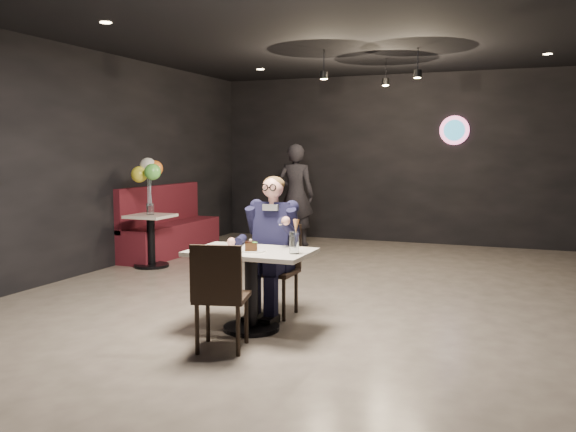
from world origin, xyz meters
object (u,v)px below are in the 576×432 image
at_px(balloon_vase, 150,209).
at_px(chair_near, 222,295).
at_px(booth_bench, 171,220).
at_px(sundae_glass, 294,243).
at_px(seated_man, 274,245).
at_px(chair_far, 274,270).
at_px(passerby, 296,195).
at_px(side_table, 151,242).
at_px(main_table, 251,290).

bearing_deg(balloon_vase, chair_near, -47.31).
bearing_deg(booth_bench, sundae_glass, -44.51).
bearing_deg(seated_man, chair_far, 0.00).
xyz_separation_m(seated_man, booth_bench, (-2.92, 2.72, -0.17)).
xyz_separation_m(seated_man, passerby, (-1.41, 4.34, 0.17)).
height_order(booth_bench, passerby, passerby).
relative_size(side_table, passerby, 0.40).
bearing_deg(sundae_glass, chair_near, -128.77).
height_order(chair_far, seated_man, seated_man).
bearing_deg(booth_bench, chair_near, -52.75).
relative_size(seated_man, balloon_vase, 8.98).
xyz_separation_m(chair_far, chair_near, (0.00, -1.13, 0.00)).
relative_size(seated_man, side_table, 2.03).
height_order(balloon_vase, passerby, passerby).
bearing_deg(chair_far, booth_bench, 137.08).
distance_m(seated_man, passerby, 4.56).
height_order(chair_far, side_table, chair_far).
relative_size(main_table, seated_man, 0.76).
distance_m(seated_man, side_table, 3.15).
relative_size(sundae_glass, booth_bench, 0.09).
height_order(main_table, chair_far, chair_far).
bearing_deg(booth_bench, main_table, -48.19).
bearing_deg(seated_man, passerby, 108.03).
height_order(chair_far, balloon_vase, chair_far).
height_order(side_table, passerby, passerby).
height_order(side_table, balloon_vase, balloon_vase).
bearing_deg(side_table, chair_near, -47.31).
distance_m(main_table, chair_near, 0.58).
xyz_separation_m(chair_near, passerby, (-1.41, 5.46, 0.43)).
distance_m(chair_near, seated_man, 1.16).
relative_size(main_table, side_table, 1.55).
distance_m(booth_bench, passerby, 2.24).
bearing_deg(side_table, seated_man, -33.21).
relative_size(main_table, chair_far, 1.20).
bearing_deg(main_table, seated_man, 90.00).
relative_size(main_table, sundae_glass, 5.74).
bearing_deg(chair_near, chair_far, 76.01).
height_order(sundae_glass, balloon_vase, sundae_glass).
bearing_deg(chair_far, main_table, -90.00).
distance_m(sundae_glass, balloon_vase, 3.83).
bearing_deg(booth_bench, side_table, -73.30).
relative_size(sundae_glass, side_table, 0.27).
bearing_deg(seated_man, balloon_vase, 146.79).
relative_size(chair_far, chair_near, 1.00).
height_order(main_table, chair_near, chair_near).
bearing_deg(balloon_vase, seated_man, -33.21).
bearing_deg(passerby, chair_near, 99.93).
bearing_deg(chair_near, balloon_vase, 118.70).
height_order(chair_far, booth_bench, booth_bench).
height_order(seated_man, balloon_vase, seated_man).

